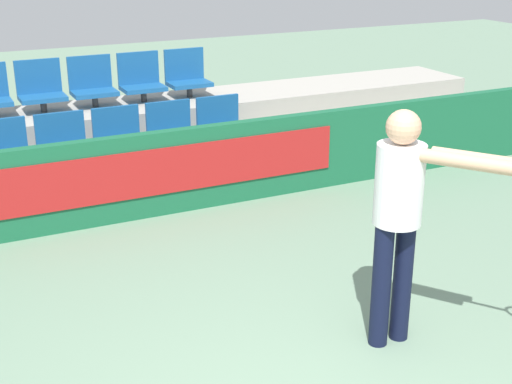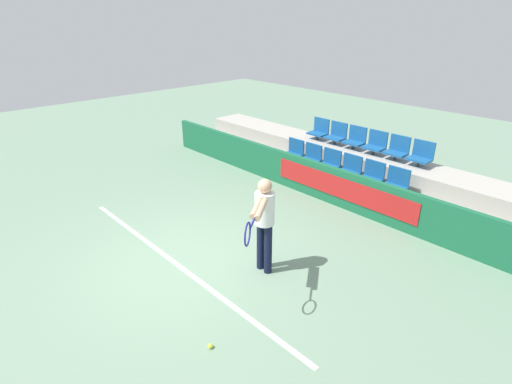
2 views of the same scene
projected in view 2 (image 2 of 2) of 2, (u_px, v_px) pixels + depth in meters
name	position (u px, v px, depth m)	size (l,w,h in m)	color
ground_plane	(180.00, 263.00, 6.88)	(30.00, 30.00, 0.00)	gray
court_baseline	(177.00, 264.00, 6.84)	(6.09, 0.08, 0.01)	white
barrier_wall	(321.00, 181.00, 9.11)	(10.97, 0.14, 0.85)	#19603D
bleacher_tier_front	(335.00, 184.00, 9.59)	(10.57, 1.02, 0.38)	#ADA89E
bleacher_tier_middle	(360.00, 166.00, 10.16)	(10.57, 1.02, 0.76)	#ADA89E
stadium_chair_0	(294.00, 151.00, 10.45)	(0.50, 0.36, 0.57)	#333333
stadium_chair_1	(311.00, 157.00, 10.06)	(0.50, 0.36, 0.57)	#333333
stadium_chair_2	(330.00, 162.00, 9.68)	(0.50, 0.36, 0.57)	#333333
stadium_chair_3	(350.00, 168.00, 9.29)	(0.50, 0.36, 0.57)	#333333
stadium_chair_4	(372.00, 175.00, 8.91)	(0.50, 0.36, 0.57)	#333333
stadium_chair_5	(396.00, 182.00, 8.53)	(0.50, 0.36, 0.57)	#333333
stadium_chair_6	(319.00, 130.00, 10.94)	(0.50, 0.36, 0.57)	#333333
stadium_chair_7	(337.00, 134.00, 10.55)	(0.50, 0.36, 0.57)	#333333
stadium_chair_8	(355.00, 139.00, 10.17)	(0.50, 0.36, 0.57)	#333333
stadium_chair_9	(376.00, 144.00, 9.78)	(0.50, 0.36, 0.57)	#333333
stadium_chair_10	(397.00, 149.00, 9.40)	(0.50, 0.36, 0.57)	#333333
stadium_chair_11	(421.00, 155.00, 9.01)	(0.50, 0.36, 0.57)	#333333
tennis_player	(264.00, 218.00, 6.23)	(0.96, 1.29, 1.64)	black
tennis_ball	(210.00, 346.00, 5.12)	(0.07, 0.07, 0.07)	#CCDB33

